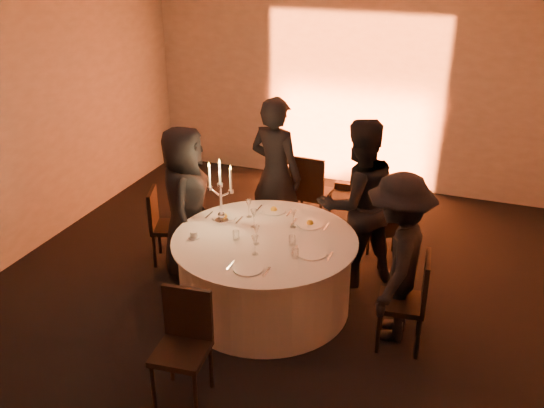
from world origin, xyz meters
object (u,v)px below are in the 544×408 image
(guest_back_right, at_px, (357,203))
(coffee_cup, at_px, (194,235))
(guest_back_left, at_px, (276,174))
(candelabra, at_px, (221,200))
(chair_front, at_px, (184,339))
(guest_right, at_px, (397,259))
(chair_right, at_px, (411,297))
(banquet_table, at_px, (265,273))
(guest_left, at_px, (186,202))
(chair_back_left, at_px, (309,189))
(chair_left, at_px, (163,222))
(chair_back_right, at_px, (392,225))

(guest_back_right, distance_m, coffee_cup, 1.71)
(guest_back_left, distance_m, candelabra, 1.09)
(chair_front, relative_size, guest_right, 0.58)
(chair_right, bearing_deg, guest_back_left, -133.81)
(banquet_table, relative_size, guest_right, 1.12)
(guest_left, distance_m, guest_back_left, 1.13)
(chair_back_left, xyz_separation_m, chair_front, (-0.07, -3.11, -0.05))
(guest_right, bearing_deg, coffee_cup, -83.63)
(banquet_table, distance_m, chair_left, 1.48)
(guest_left, bearing_deg, chair_left, 54.80)
(banquet_table, relative_size, guest_back_left, 0.99)
(chair_right, bearing_deg, chair_left, -107.88)
(chair_left, distance_m, guest_right, 2.73)
(guest_back_right, bearing_deg, coffee_cup, -2.47)
(chair_front, height_order, candelabra, candelabra)
(banquet_table, relative_size, candelabra, 2.64)
(chair_back_left, relative_size, chair_right, 1.09)
(coffee_cup, relative_size, candelabra, 0.16)
(chair_left, height_order, chair_back_right, chair_left)
(banquet_table, xyz_separation_m, candelabra, (-0.54, 0.19, 0.62))
(banquet_table, relative_size, chair_front, 1.92)
(chair_right, distance_m, guest_right, 0.36)
(chair_back_right, distance_m, guest_back_right, 0.71)
(guest_back_left, bearing_deg, chair_right, 157.67)
(chair_left, distance_m, chair_back_right, 2.55)
(chair_right, xyz_separation_m, coffee_cup, (-2.09, -0.09, 0.28))
(chair_front, bearing_deg, guest_left, 111.22)
(candelabra, bearing_deg, guest_right, -6.06)
(banquet_table, height_order, guest_left, guest_left)
(coffee_cup, bearing_deg, chair_left, 137.78)
(chair_back_left, bearing_deg, chair_front, 91.32)
(guest_left, bearing_deg, chair_right, -120.46)
(chair_back_left, height_order, coffee_cup, chair_back_left)
(guest_back_left, bearing_deg, guest_right, 157.58)
(guest_left, height_order, guest_back_right, guest_back_right)
(guest_back_left, xyz_separation_m, guest_right, (1.62, -1.26, -0.11))
(chair_left, xyz_separation_m, chair_back_right, (2.41, 0.84, -0.01))
(banquet_table, height_order, chair_left, chair_left)
(chair_back_right, height_order, guest_back_right, guest_back_right)
(chair_front, distance_m, candelabra, 1.68)
(guest_right, distance_m, coffee_cup, 1.92)
(chair_back_left, distance_m, guest_back_right, 1.24)
(coffee_cup, bearing_deg, chair_right, 2.43)
(banquet_table, distance_m, guest_left, 1.19)
(chair_back_left, relative_size, coffee_cup, 9.25)
(guest_back_left, bearing_deg, chair_left, 52.38)
(guest_right, bearing_deg, chair_front, -46.15)
(guest_left, height_order, candelabra, guest_left)
(guest_back_left, relative_size, guest_back_right, 1.01)
(chair_back_right, height_order, chair_front, chair_front)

